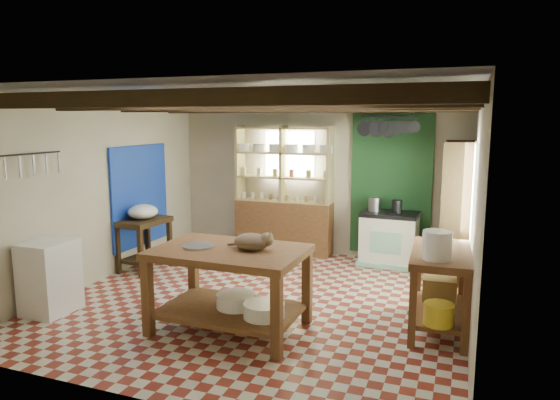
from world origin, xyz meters
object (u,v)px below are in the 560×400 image
at_px(stove, 389,239).
at_px(right_counter, 440,290).
at_px(white_cabinet, 50,277).
at_px(cat, 252,242).
at_px(prep_table, 144,244).
at_px(work_table, 230,289).

height_order(stove, right_counter, right_counter).
height_order(stove, white_cabinet, white_cabinet).
xyz_separation_m(stove, cat, (-1.03, -3.07, 0.58)).
distance_m(prep_table, cat, 2.95).
relative_size(stove, white_cabinet, 1.00).
bearing_deg(white_cabinet, cat, 7.10).
distance_m(work_table, cat, 0.60).
distance_m(white_cabinet, cat, 2.58).
bearing_deg(cat, right_counter, 12.24).
bearing_deg(stove, work_table, -110.11).
xyz_separation_m(work_table, prep_table, (-2.22, 1.54, -0.06)).
xyz_separation_m(white_cabinet, cat, (2.49, 0.35, 0.57)).
bearing_deg(prep_table, stove, 28.63).
bearing_deg(prep_table, white_cabinet, -86.13).
relative_size(prep_table, white_cabinet, 0.91).
bearing_deg(work_table, right_counter, 21.04).
bearing_deg(stove, white_cabinet, -133.62).
xyz_separation_m(work_table, white_cabinet, (-2.24, -0.31, -0.02)).
bearing_deg(stove, prep_table, -153.65).
distance_m(right_counter, cat, 2.13).
height_order(stove, cat, cat).
bearing_deg(prep_table, right_counter, -5.10).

